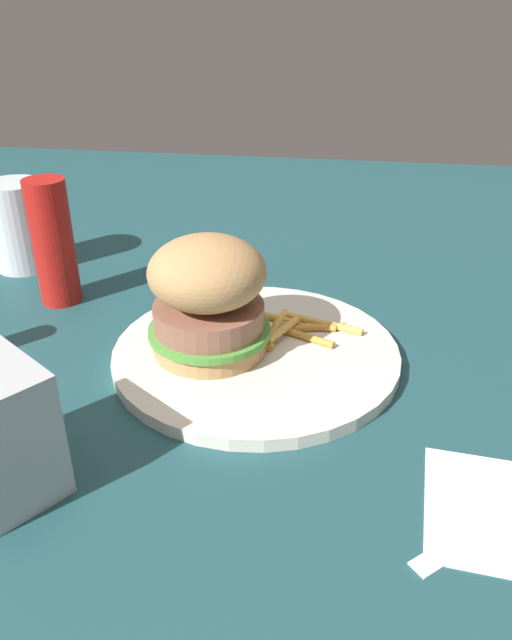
% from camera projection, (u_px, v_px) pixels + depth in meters
% --- Properties ---
extents(ground_plane, '(1.60, 1.60, 0.00)m').
position_uv_depth(ground_plane, '(227.00, 373.00, 0.57)').
color(ground_plane, '#1E474C').
extents(plate, '(0.27, 0.27, 0.01)m').
position_uv_depth(plate, '(256.00, 353.00, 0.58)').
color(plate, silver).
rests_on(plate, ground_plane).
extents(sandwich, '(0.11, 0.11, 0.11)m').
position_uv_depth(sandwich, '(208.00, 296.00, 0.55)').
color(sandwich, tan).
rests_on(sandwich, plate).
extents(fries_pile, '(0.08, 0.11, 0.01)m').
position_uv_depth(fries_pile, '(296.00, 328.00, 0.61)').
color(fries_pile, gold).
rests_on(fries_pile, plate).
extents(napkin, '(0.12, 0.12, 0.00)m').
position_uv_depth(napkin, '(509.00, 513.00, 0.42)').
color(napkin, white).
rests_on(napkin, ground_plane).
extents(fork, '(0.13, 0.14, 0.00)m').
position_uv_depth(fork, '(511.00, 509.00, 0.41)').
color(fork, silver).
rests_on(fork, napkin).
extents(drink_glass, '(0.07, 0.07, 0.11)m').
position_uv_depth(drink_glass, '(20.00, 231.00, 0.76)').
color(drink_glass, silver).
rests_on(drink_glass, ground_plane).
extents(ketchup_bottle, '(0.04, 0.04, 0.14)m').
position_uv_depth(ketchup_bottle, '(53.00, 243.00, 0.66)').
color(ketchup_bottle, '#B21914').
rests_on(ketchup_bottle, ground_plane).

